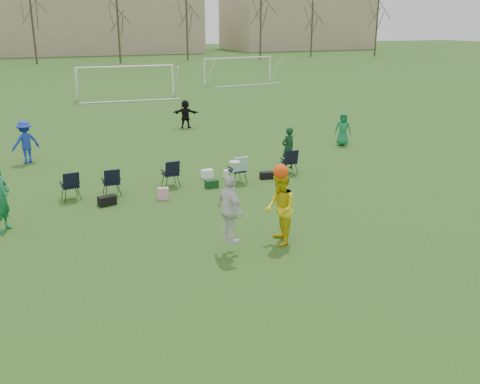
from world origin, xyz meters
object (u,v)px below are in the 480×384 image
goal_mid (125,73)px  goal_right (238,63)px  fielder_blue (25,142)px  fielder_black (185,114)px  center_contest (263,208)px  fielder_green_near (1,198)px  fielder_green_far (343,129)px

goal_mid → goal_right: 13.42m
fielder_blue → goal_mid: (8.10, 18.10, 1.03)m
fielder_black → goal_right: 22.62m
fielder_black → goal_right: bearing=-92.2°
center_contest → goal_mid: goal_mid is taller
fielder_green_near → fielder_green_far: fielder_green_near is taller
fielder_black → goal_right: size_ratio=0.21×
goal_mid → fielder_green_far: bearing=-70.0°
center_contest → goal_right: 38.91m
center_contest → goal_mid: bearing=84.4°
fielder_green_far → fielder_black: fielder_black is taller
goal_right → fielder_black: bearing=-128.9°
center_contest → goal_right: bearing=67.4°
fielder_green_near → fielder_blue: bearing=22.8°
fielder_green_near → fielder_green_far: 15.95m
fielder_blue → fielder_black: size_ratio=1.14×
goal_mid → fielder_green_near: bearing=-105.3°
fielder_blue → goal_mid: goal_mid is taller
fielder_blue → fielder_green_far: bearing=148.8°
fielder_green_far → fielder_black: 9.02m
fielder_black → goal_mid: (-0.38, 13.38, 1.14)m
fielder_green_far → goal_right: size_ratio=0.21×
fielder_green_far → fielder_black: (-5.51, 7.15, 0.01)m
center_contest → goal_right: size_ratio=0.33×
fielder_green_near → goal_right: goal_right is taller
fielder_green_near → goal_right: bearing=-3.3°
fielder_blue → fielder_green_far: fielder_blue is taller
goal_mid → fielder_blue: bearing=-110.1°
fielder_green_far → fielder_blue: bearing=-152.1°
fielder_green_far → fielder_black: bearing=165.3°
fielder_green_far → center_contest: center_contest is taller
fielder_green_near → fielder_black: 15.77m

